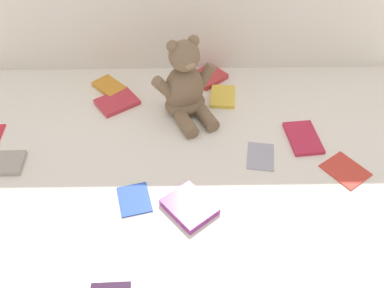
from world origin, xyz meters
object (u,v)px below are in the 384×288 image
Objects in this scene: book_case_8 at (345,170)px; book_case_9 at (3,163)px; book_case_7 at (261,156)px; book_case_11 at (134,199)px; book_case_6 at (189,206)px; book_case_10 at (109,87)px; teddy_bear at (185,87)px; book_case_5 at (223,96)px; book_case_4 at (117,102)px; book_case_0 at (208,77)px; book_case_3 at (303,138)px.

book_case_8 is 0.99× the size of book_case_9.
book_case_7 is 0.37m from book_case_11.
book_case_6 is 1.15× the size of book_case_7.
book_case_6 reaches higher than book_case_10.
teddy_bear is at bearing -35.03° from book_case_7.
book_case_5 is 0.48m from book_case_11.
teddy_bear reaches higher than book_case_11.
book_case_5 is (0.12, 0.06, -0.09)m from teddy_bear.
book_case_4 reaches higher than book_case_8.
book_case_10 reaches higher than book_case_7.
book_case_9 is at bearing 30.43° from book_case_5.
book_case_6 reaches higher than book_case_5.
book_case_8 is at bearing -55.42° from teddy_bear.
book_case_8 is at bearing -2.09° from book_case_0.
book_case_7 is 0.23m from book_case_8.
book_case_3 is at bearing 89.77° from book_case_8.
teddy_bear is 0.20m from book_case_0.
book_case_6 is at bearing 81.33° from book_case_5.
book_case_9 is at bearing 11.36° from book_case_10.
book_case_6 is at bearing 74.58° from book_case_10.
book_case_4 is 1.26× the size of book_case_11.
book_case_9 is 0.39m from book_case_11.
book_case_6 is 0.44m from book_case_8.
book_case_3 is at bearing -45.79° from teddy_bear.
book_case_7 is 0.99× the size of book_case_10.
book_case_3 is at bearing -0.57° from book_case_0.
book_case_3 is 1.24× the size of book_case_5.
book_case_7 is 0.95× the size of book_case_9.
teddy_bear is at bearing 111.45° from book_case_10.
book_case_0 and book_case_6 have the same top height.
book_case_4 is 1.02× the size of book_case_6.
book_case_9 is at bearing 179.56° from teddy_bear.
book_case_3 reaches higher than book_case_8.
book_case_10 reaches higher than book_case_8.
book_case_8 is 0.78m from book_case_10.
book_case_6 reaches higher than book_case_11.
book_case_3 is (0.26, -0.30, -0.00)m from book_case_0.
book_case_0 is at bearing -125.92° from book_case_11.
book_case_11 is at bearing 64.19° from book_case_5.
book_case_6 is (0.22, -0.42, 0.00)m from book_case_4.
book_case_10 is (-0.68, 0.38, 0.00)m from book_case_8.
book_case_7 and book_case_11 have the same top height.
book_case_4 is 1.11× the size of book_case_5.
teddy_bear is 0.16m from book_case_5.
book_case_0 reaches higher than book_case_3.
book_case_10 is 0.48m from book_case_11.
book_case_7 is 0.56m from book_case_10.
book_case_8 is (0.43, -0.26, -0.09)m from teddy_bear.
book_case_10 is at bearing 130.05° from teddy_bear.
book_case_0 reaches higher than book_case_4.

